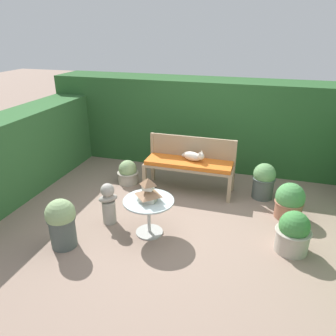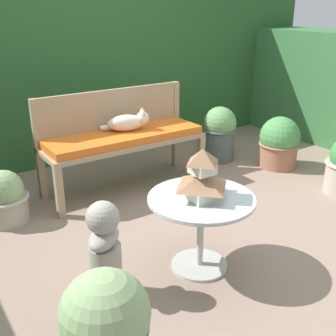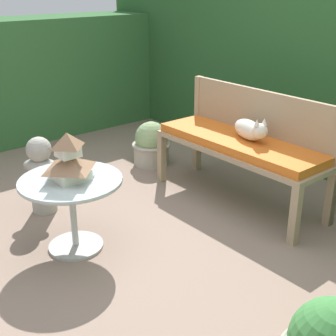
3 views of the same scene
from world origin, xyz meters
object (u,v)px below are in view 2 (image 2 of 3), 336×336
at_px(pagoda_birdhouse, 202,177).
at_px(cat, 128,122).
at_px(garden_bench, 124,141).
at_px(patio_table, 201,212).
at_px(potted_plant_hedge_corner, 219,133).
at_px(potted_plant_patio_mid, 279,143).
at_px(potted_plant_table_near, 4,198).
at_px(garden_bust, 105,249).

bearing_deg(pagoda_birdhouse, cat, 79.09).
distance_m(garden_bench, patio_table, 1.43).
xyz_separation_m(cat, potted_plant_hedge_corner, (1.18, 0.07, -0.32)).
bearing_deg(garden_bench, patio_table, -98.56).
bearing_deg(potted_plant_patio_mid, potted_plant_table_near, 172.17).
relative_size(garden_bench, potted_plant_table_near, 3.48).
bearing_deg(garden_bench, potted_plant_table_near, -178.27).
distance_m(garden_bust, potted_plant_hedge_corner, 2.55).
relative_size(garden_bust, potted_plant_patio_mid, 1.14).
xyz_separation_m(cat, patio_table, (-0.28, -1.45, -0.23)).
relative_size(patio_table, potted_plant_patio_mid, 1.26).
bearing_deg(cat, patio_table, -84.09).
xyz_separation_m(garden_bench, cat, (0.07, 0.04, 0.16)).
distance_m(garden_bench, cat, 0.18).
height_order(garden_bust, potted_plant_hedge_corner, garden_bust).
relative_size(pagoda_birdhouse, garden_bust, 0.52).
bearing_deg(cat, potted_plant_hedge_corner, 20.15).
bearing_deg(garden_bust, garden_bench, 14.16).
bearing_deg(patio_table, potted_plant_table_near, 123.43).
height_order(garden_bench, potted_plant_patio_mid, garden_bench).
xyz_separation_m(garden_bust, potted_plant_patio_mid, (2.50, 0.91, -0.05)).
xyz_separation_m(pagoda_birdhouse, potted_plant_table_near, (-0.91, 1.38, -0.45)).
bearing_deg(patio_table, potted_plant_hedge_corner, 46.17).
xyz_separation_m(pagoda_birdhouse, potted_plant_hedge_corner, (1.46, 1.52, -0.34)).
distance_m(potted_plant_table_near, potted_plant_hedge_corner, 2.38).
distance_m(pagoda_birdhouse, potted_plant_hedge_corner, 2.13).
xyz_separation_m(pagoda_birdhouse, potted_plant_patio_mid, (1.85, 1.00, -0.39)).
bearing_deg(pagoda_birdhouse, garden_bench, 81.44).
relative_size(garden_bench, patio_table, 2.21).
bearing_deg(potted_plant_hedge_corner, cat, -176.67).
bearing_deg(garden_bench, potted_plant_hedge_corner, 4.96).
distance_m(garden_bust, potted_plant_patio_mid, 2.66).
bearing_deg(cat, garden_bust, -107.27).
distance_m(garden_bench, potted_plant_table_near, 1.15).
height_order(potted_plant_hedge_corner, potted_plant_patio_mid, potted_plant_hedge_corner).
relative_size(pagoda_birdhouse, potted_plant_hedge_corner, 0.53).
relative_size(potted_plant_hedge_corner, potted_plant_patio_mid, 1.10).
xyz_separation_m(potted_plant_table_near, potted_plant_hedge_corner, (2.37, 0.14, 0.11)).
relative_size(pagoda_birdhouse, potted_plant_patio_mid, 0.59).
relative_size(cat, potted_plant_patio_mid, 0.77).
bearing_deg(pagoda_birdhouse, potted_plant_patio_mid, 28.35).
xyz_separation_m(garden_bench, patio_table, (-0.21, -1.41, -0.07)).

